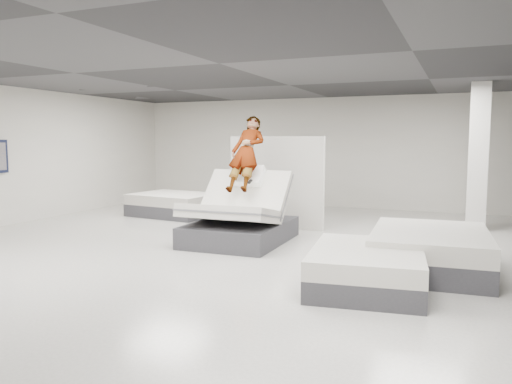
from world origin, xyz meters
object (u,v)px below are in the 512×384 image
person (246,169)px  divider_panel (276,182)px  hero_bed (240,220)px  flat_bed_right_far (430,251)px  remote (250,182)px  flat_bed_right_near (367,268)px  flat_bed_left_far (174,205)px  column (478,157)px

person → divider_panel: size_ratio=0.76×
hero_bed → flat_bed_right_far: bearing=-12.6°
remote → flat_bed_right_far: 3.50m
person → hero_bed: bearing=-90.0°
flat_bed_right_far → flat_bed_right_near: flat_bed_right_far is taller
flat_bed_left_far → hero_bed: bearing=-39.4°
divider_panel → column: column is taller
flat_bed_right_far → column: size_ratio=0.72×
flat_bed_right_far → flat_bed_right_near: bearing=-119.8°
hero_bed → divider_panel: 1.92m
person → remote: bearing=-57.8°
column → person: bearing=-145.6°
remote → person: bearing=122.2°
hero_bed → divider_panel: size_ratio=1.01×
hero_bed → remote: size_ratio=16.23×
flat_bed_right_far → flat_bed_left_far: bearing=153.5°
person → column: bearing=33.3°
divider_panel → person: bearing=-89.4°
flat_bed_right_near → column: (1.42, 5.28, 1.34)m
hero_bed → flat_bed_right_near: size_ratio=1.09×
person → flat_bed_right_far: person is taller
flat_bed_right_far → flat_bed_right_near: (-0.72, -1.25, -0.04)m
person → flat_bed_right_near: bearing=-41.3°
hero_bed → flat_bed_left_far: (-3.00, 2.47, -0.15)m
person → divider_panel: 1.53m
flat_bed_left_far → column: (7.23, 0.77, 1.31)m
person → flat_bed_left_far: size_ratio=0.76×
flat_bed_right_far → flat_bed_left_far: (-6.52, 3.26, -0.02)m
column → flat_bed_right_near: bearing=-105.0°
remote → flat_bed_right_near: size_ratio=0.07×
remote → column: column is taller
flat_bed_right_far → column: (0.70, 4.03, 1.29)m
hero_bed → column: size_ratio=0.71×
flat_bed_right_near → column: size_ratio=0.65×
hero_bed → flat_bed_right_near: bearing=-36.0°
hero_bed → person: (-0.01, 0.34, 0.95)m
remote → flat_bed_right_far: remote is taller
hero_bed → divider_panel: divider_panel is taller
flat_bed_left_far → divider_panel: bearing=-11.8°
column → remote: bearing=-141.0°
person → flat_bed_right_far: (3.53, -1.13, -1.09)m
remote → divider_panel: bearing=93.8°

